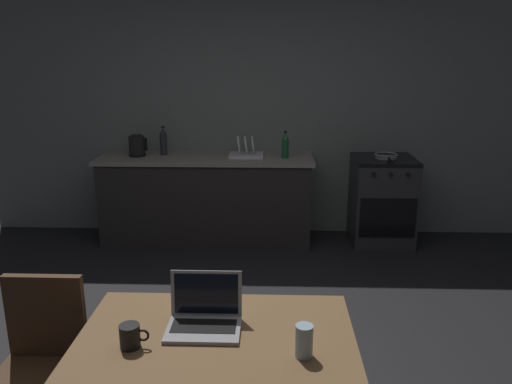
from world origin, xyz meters
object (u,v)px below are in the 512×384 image
Objects in this scene: dining_table at (216,356)px; frying_pan at (386,156)px; stove_oven at (382,200)px; laptop at (204,317)px; coffee_mug at (130,336)px; bottle at (285,145)px; electric_kettle at (137,146)px; drinking_glass at (304,341)px; chair at (40,359)px; bottle_b at (163,141)px; dish_rack at (246,152)px.

frying_pan is (1.36, 3.09, 0.25)m from dining_table.
stove_oven is at bearing 104.76° from frying_pan.
laptop is 2.59× the size of coffee_mug.
dining_table is 4.39× the size of bottle.
bottle reaches higher than stove_oven.
electric_kettle is at bearing 179.94° from stove_oven.
dining_table is 0.41m from drinking_glass.
drinking_glass is at bearing -14.26° from chair.
electric_kettle is 1.49m from bottle.
bottle is at bearing -177.27° from stove_oven.
frying_pan is at bearing 51.28° from chair.
stove_oven is at bearing 61.97° from coffee_mug.
bottle is 1.25m from bottle_b.
bottle is at bearing 90.15° from drinking_glass.
stove_oven is 1.15m from bottle.
laptop is 1.09× the size of bottle_b.
chair is at bearing -126.77° from stove_oven.
stove_oven is 3.68m from chair.
stove_oven is at bearing 72.95° from drinking_glass.
bottle_b is (-2.24, 0.08, 0.58)m from stove_oven.
laptop is (0.79, -0.07, 0.27)m from chair.
dish_rack is 0.86m from bottle_b.
electric_kettle is at bearing -162.51° from bottle_b.
laptop is 0.33m from coffee_mug.
dish_rack reaches higher than coffee_mug.
coffee_mug is at bearing -118.03° from stove_oven.
frying_pan is (2.21, 2.92, 0.40)m from chair.
dish_rack is at bearing 172.65° from bottle.
chair is at bearing 167.35° from drinking_glass.
bottle is (1.21, 2.90, 0.50)m from chair.
laptop is at bearing 30.51° from coffee_mug.
frying_pan is (2.50, -0.03, -0.08)m from electric_kettle.
frying_pan is 2.96× the size of drinking_glass.
coffee_mug is at bearing -80.58° from bottle_b.
drinking_glass is at bearing -69.32° from bottle_b.
drinking_glass is (0.01, -3.17, -0.21)m from bottle.
chair is at bearing -127.11° from frying_pan.
dish_rack is (0.03, 3.02, 0.15)m from laptop.
bottle reaches higher than electric_kettle.
frying_pan reaches higher than drinking_glass.
dining_table is at bearing -113.74° from frying_pan.
dining_table is 8.78× the size of drinking_glass.
chair is 0.84m from laptop.
bottle_b is (-1.24, 0.13, 0.01)m from bottle.
dining_table is 3.11m from bottle.
bottle_b is (-0.82, 3.10, 0.24)m from laptop.
coffee_mug is at bearing -118.34° from frying_pan.
dining_table is 1.33× the size of chair.
chair is 3.04× the size of bottle_b.
laptop is 2.37× the size of drinking_glass.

